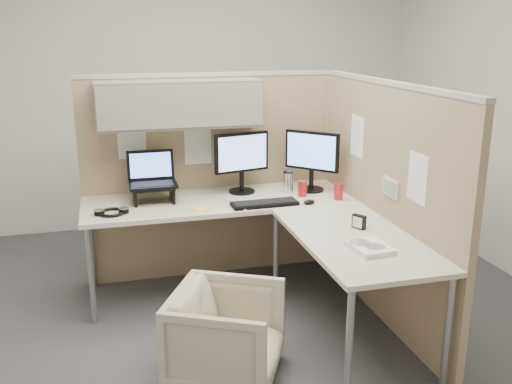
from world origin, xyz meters
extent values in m
plane|color=#39393E|center=(0.00, 0.00, 0.00)|extent=(4.50, 4.50, 0.00)
cube|color=tan|center=(-0.10, 0.90, 0.80)|extent=(2.00, 0.05, 1.60)
cube|color=#A8A399|center=(-0.10, 0.90, 1.61)|extent=(2.00, 0.06, 0.03)
cube|color=slate|center=(-0.35, 0.75, 1.42)|extent=(1.20, 0.34, 0.34)
cube|color=gray|center=(-0.35, 0.57, 1.42)|extent=(1.18, 0.01, 0.30)
plane|color=white|center=(-0.70, 0.87, 1.15)|extent=(0.26, 0.00, 0.26)
plane|color=white|center=(-0.20, 0.87, 1.08)|extent=(0.26, 0.00, 0.26)
cube|color=tan|center=(0.90, -0.10, 0.80)|extent=(0.05, 2.00, 1.60)
cube|color=#A8A399|center=(0.90, -0.10, 1.61)|extent=(0.06, 2.00, 0.03)
cube|color=#A8A399|center=(0.90, 0.90, 0.80)|extent=(0.06, 0.06, 1.60)
cube|color=silver|center=(0.87, -0.25, 0.96)|extent=(0.02, 0.20, 0.12)
cube|color=gray|center=(0.86, -0.25, 0.96)|extent=(0.00, 0.16, 0.09)
plane|color=white|center=(0.87, 0.30, 1.20)|extent=(0.00, 0.26, 0.26)
plane|color=white|center=(0.87, -0.55, 1.10)|extent=(0.00, 0.26, 0.26)
cube|color=beige|center=(-0.10, 0.54, 0.71)|extent=(2.00, 0.68, 0.03)
cube|color=beige|center=(0.54, -0.45, 0.71)|extent=(0.68, 1.30, 0.03)
cube|color=white|center=(-0.10, 0.20, 0.71)|extent=(2.00, 0.02, 0.03)
cylinder|color=gray|center=(-1.05, 0.25, 0.35)|extent=(0.04, 0.04, 0.70)
cylinder|color=gray|center=(-1.05, 0.83, 0.35)|extent=(0.04, 0.04, 0.70)
cylinder|color=gray|center=(0.25, -1.05, 0.35)|extent=(0.04, 0.04, 0.70)
cylinder|color=gray|center=(0.83, -1.05, 0.35)|extent=(0.04, 0.04, 0.70)
cylinder|color=gray|center=(0.25, 0.25, 0.35)|extent=(0.04, 0.04, 0.70)
imported|color=#BDAE96|center=(-0.31, -0.62, 0.30)|extent=(0.76, 0.77, 0.60)
cylinder|color=black|center=(0.10, 0.68, 0.74)|extent=(0.20, 0.20, 0.02)
cylinder|color=black|center=(0.10, 0.68, 0.82)|extent=(0.04, 0.04, 0.15)
cube|color=black|center=(0.10, 0.68, 1.05)|extent=(0.44, 0.13, 0.30)
cube|color=#92B1FD|center=(0.11, 0.66, 1.05)|extent=(0.39, 0.09, 0.26)
cylinder|color=black|center=(0.64, 0.59, 0.74)|extent=(0.20, 0.20, 0.02)
cylinder|color=black|center=(0.64, 0.59, 0.82)|extent=(0.04, 0.04, 0.15)
cube|color=black|center=(0.64, 0.59, 1.05)|extent=(0.33, 0.34, 0.30)
cube|color=#5692EB|center=(0.62, 0.57, 1.05)|extent=(0.28, 0.29, 0.26)
cube|color=black|center=(-0.58, 0.60, 0.84)|extent=(0.30, 0.24, 0.02)
cube|color=black|center=(-0.72, 0.60, 0.79)|extent=(0.02, 0.22, 0.12)
cube|color=black|center=(-0.45, 0.60, 0.79)|extent=(0.02, 0.22, 0.12)
cube|color=black|center=(-0.58, 0.60, 0.86)|extent=(0.34, 0.24, 0.02)
cube|color=black|center=(-0.58, 0.74, 0.98)|extent=(0.34, 0.06, 0.22)
cube|color=#598CF2|center=(-0.58, 0.73, 0.98)|extent=(0.30, 0.04, 0.18)
cube|color=black|center=(0.18, 0.31, 0.74)|extent=(0.48, 0.17, 0.02)
ellipsoid|color=black|center=(0.50, 0.25, 0.75)|extent=(0.10, 0.08, 0.03)
cylinder|color=silver|center=(0.45, 0.58, 0.81)|extent=(0.07, 0.07, 0.16)
cylinder|color=black|center=(0.45, 0.58, 0.89)|extent=(0.08, 0.08, 0.01)
cylinder|color=#B21E1E|center=(0.75, 0.31, 0.79)|extent=(0.07, 0.07, 0.12)
cylinder|color=#B21E1E|center=(0.52, 0.46, 0.79)|extent=(0.07, 0.07, 0.12)
cube|color=#FFE343|center=(-0.29, 0.31, 0.73)|extent=(0.08, 0.08, 0.01)
cube|color=#FFE343|center=(0.00, 0.26, 0.73)|extent=(0.09, 0.09, 0.01)
torus|color=black|center=(-0.89, 0.38, 0.74)|extent=(0.19, 0.19, 0.02)
cylinder|color=black|center=(-0.97, 0.38, 0.75)|extent=(0.07, 0.07, 0.03)
cylinder|color=black|center=(-0.80, 0.38, 0.75)|extent=(0.07, 0.07, 0.03)
cube|color=white|center=(0.52, -0.68, 0.74)|extent=(0.22, 0.27, 0.03)
cylinder|color=silver|center=(0.54, -0.71, 0.76)|extent=(0.12, 0.12, 0.00)
cylinder|color=silver|center=(0.48, -0.63, 0.76)|extent=(0.12, 0.12, 0.00)
cube|color=black|center=(0.62, -0.32, 0.77)|extent=(0.07, 0.09, 0.09)
cube|color=white|center=(0.61, -0.33, 0.77)|extent=(0.04, 0.06, 0.07)
camera|label=1|loc=(-0.89, -3.45, 1.95)|focal=40.00mm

